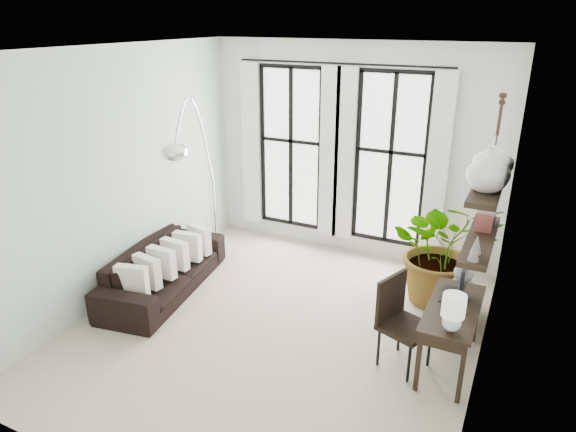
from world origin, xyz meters
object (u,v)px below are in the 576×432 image
Objects in this scene: arc_lamp at (194,139)px; sofa at (164,269)px; buddha at (460,300)px; desk at (452,312)px; desk_chair at (399,316)px; plant at (442,250)px.

sofa is at bearing -98.01° from arc_lamp.
buddha is (3.73, 0.88, 0.03)m from sofa.
desk is 0.97m from buddha.
desk is at bearing 35.00° from desk_chair.
plant reaches higher than desk_chair.
desk_chair is (3.24, -0.16, 0.25)m from sofa.
sofa is 1.80m from arc_lamp.
desk_chair is 3.55m from arc_lamp.
sofa is 3.77m from desk.
arc_lamp is at bearing -177.63° from buddha.
desk_chair is at bearing -165.29° from desk.
plant is 0.58× the size of arc_lamp.
arc_lamp is at bearing -16.95° from sofa.
desk is 0.53m from desk_chair.
sofa is 2.17× the size of desk_chair.
buddha is at bearing 85.16° from desk_chair.
desk_chair is at bearing -101.76° from sofa.
sofa is 3.83m from buddha.
desk is 0.47× the size of arc_lamp.
buddha is (0.33, -0.48, -0.39)m from plant.
plant is 1.21× the size of desk.
buddha is at bearing -85.70° from sofa.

